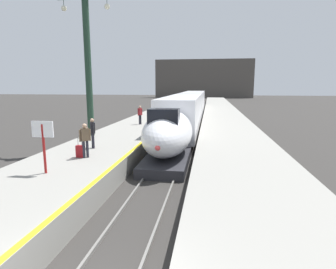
% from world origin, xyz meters
% --- Properties ---
extents(platform_left, '(4.80, 110.00, 1.05)m').
position_xyz_m(platform_left, '(-4.05, 24.75, 0.53)').
color(platform_left, gray).
rests_on(platform_left, ground).
extents(platform_right, '(4.80, 110.00, 1.05)m').
position_xyz_m(platform_right, '(4.05, 24.75, 0.53)').
color(platform_right, gray).
rests_on(platform_right, ground).
extents(platform_left_safety_stripe, '(0.20, 107.80, 0.01)m').
position_xyz_m(platform_left_safety_stripe, '(-1.77, 24.75, 1.05)').
color(platform_left_safety_stripe, yellow).
rests_on(platform_left_safety_stripe, platform_left).
extents(rail_main_left, '(0.08, 110.00, 0.12)m').
position_xyz_m(rail_main_left, '(-0.75, 27.50, 0.06)').
color(rail_main_left, slate).
rests_on(rail_main_left, ground).
extents(rail_main_right, '(0.08, 110.00, 0.12)m').
position_xyz_m(rail_main_right, '(0.75, 27.50, 0.06)').
color(rail_main_right, slate).
rests_on(rail_main_right, ground).
extents(highspeed_train_main, '(2.92, 38.20, 3.60)m').
position_xyz_m(highspeed_train_main, '(0.00, 27.04, 1.93)').
color(highspeed_train_main, silver).
rests_on(highspeed_train_main, ground).
extents(station_column_mid, '(4.00, 0.68, 9.50)m').
position_xyz_m(station_column_mid, '(-5.90, 14.49, 6.74)').
color(station_column_mid, '#1E3828').
rests_on(station_column_mid, platform_left).
extents(passenger_near_edge, '(0.45, 0.41, 1.69)m').
position_xyz_m(passenger_near_edge, '(-3.59, 8.56, 2.04)').
color(passenger_near_edge, '#23232D').
rests_on(passenger_near_edge, platform_left).
extents(passenger_mid_platform, '(0.40, 0.48, 1.69)m').
position_xyz_m(passenger_mid_platform, '(-4.11, 10.64, 2.04)').
color(passenger_mid_platform, '#23232D').
rests_on(passenger_mid_platform, platform_left).
extents(passenger_far_waiting, '(0.37, 0.51, 1.69)m').
position_xyz_m(passenger_far_waiting, '(-3.87, 20.59, 2.04)').
color(passenger_far_waiting, '#23232D').
rests_on(passenger_far_waiting, platform_left).
extents(rolling_suitcase, '(0.40, 0.22, 0.98)m').
position_xyz_m(rolling_suitcase, '(-3.88, 8.59, 1.35)').
color(rolling_suitcase, maroon).
rests_on(rolling_suitcase, platform_left).
extents(departure_info_board, '(0.90, 0.10, 2.12)m').
position_xyz_m(departure_info_board, '(-4.14, 6.00, 2.56)').
color(departure_info_board, maroon).
rests_on(departure_info_board, platform_left).
extents(terminus_back_wall, '(36.00, 2.00, 14.00)m').
position_xyz_m(terminus_back_wall, '(0.00, 102.00, 7.00)').
color(terminus_back_wall, '#4C4742').
rests_on(terminus_back_wall, ground).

